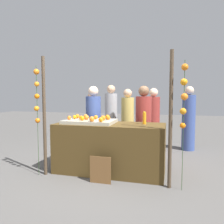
{
  "coord_description": "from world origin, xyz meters",
  "views": [
    {
      "loc": [
        1.06,
        -3.77,
        1.41
      ],
      "look_at": [
        0.0,
        0.15,
        1.09
      ],
      "focal_mm": 35.0,
      "sensor_mm": 36.0,
      "label": 1
    }
  ],
  "objects_px": {
    "stall_counter": "(110,148)",
    "vendor_left": "(93,126)",
    "chalkboard_sign": "(100,170)",
    "orange_1": "(87,117)",
    "orange_0": "(108,118)",
    "juice_bottle": "(144,118)",
    "vendor_right": "(143,128)"
  },
  "relations": [
    {
      "from": "juice_bottle",
      "to": "vendor_left",
      "type": "distance_m",
      "value": 1.29
    },
    {
      "from": "vendor_right",
      "to": "orange_0",
      "type": "bearing_deg",
      "value": -135.83
    },
    {
      "from": "orange_1",
      "to": "vendor_left",
      "type": "distance_m",
      "value": 0.68
    },
    {
      "from": "chalkboard_sign",
      "to": "vendor_left",
      "type": "bearing_deg",
      "value": 114.82
    },
    {
      "from": "vendor_left",
      "to": "vendor_right",
      "type": "relative_size",
      "value": 1.0
    },
    {
      "from": "vendor_right",
      "to": "orange_1",
      "type": "bearing_deg",
      "value": -145.95
    },
    {
      "from": "juice_bottle",
      "to": "chalkboard_sign",
      "type": "distance_m",
      "value": 1.18
    },
    {
      "from": "orange_0",
      "to": "juice_bottle",
      "type": "xyz_separation_m",
      "value": [
        0.66,
        0.01,
        0.01
      ]
    },
    {
      "from": "stall_counter",
      "to": "vendor_right",
      "type": "relative_size",
      "value": 1.23
    },
    {
      "from": "stall_counter",
      "to": "vendor_left",
      "type": "relative_size",
      "value": 1.23
    },
    {
      "from": "orange_0",
      "to": "vendor_right",
      "type": "height_order",
      "value": "vendor_right"
    },
    {
      "from": "juice_bottle",
      "to": "orange_1",
      "type": "bearing_deg",
      "value": -174.33
    },
    {
      "from": "juice_bottle",
      "to": "vendor_right",
      "type": "relative_size",
      "value": 0.14
    },
    {
      "from": "orange_1",
      "to": "vendor_right",
      "type": "height_order",
      "value": "vendor_right"
    },
    {
      "from": "orange_0",
      "to": "orange_1",
      "type": "height_order",
      "value": "orange_1"
    },
    {
      "from": "orange_0",
      "to": "vendor_left",
      "type": "xyz_separation_m",
      "value": [
        -0.49,
        0.53,
        -0.24
      ]
    },
    {
      "from": "orange_1",
      "to": "orange_0",
      "type": "bearing_deg",
      "value": 13.43
    },
    {
      "from": "vendor_right",
      "to": "juice_bottle",
      "type": "bearing_deg",
      "value": -81.28
    },
    {
      "from": "orange_0",
      "to": "vendor_right",
      "type": "xyz_separation_m",
      "value": [
        0.58,
        0.56,
        -0.24
      ]
    },
    {
      "from": "stall_counter",
      "to": "chalkboard_sign",
      "type": "distance_m",
      "value": 0.6
    },
    {
      "from": "orange_1",
      "to": "juice_bottle",
      "type": "bearing_deg",
      "value": 5.67
    },
    {
      "from": "stall_counter",
      "to": "vendor_left",
      "type": "xyz_separation_m",
      "value": [
        -0.54,
        0.61,
        0.3
      ]
    },
    {
      "from": "stall_counter",
      "to": "orange_0",
      "type": "xyz_separation_m",
      "value": [
        -0.05,
        0.08,
        0.54
      ]
    },
    {
      "from": "orange_0",
      "to": "vendor_left",
      "type": "relative_size",
      "value": 0.05
    },
    {
      "from": "chalkboard_sign",
      "to": "vendor_right",
      "type": "distance_m",
      "value": 1.41
    },
    {
      "from": "orange_1",
      "to": "vendor_right",
      "type": "xyz_separation_m",
      "value": [
        0.97,
        0.66,
        -0.25
      ]
    },
    {
      "from": "stall_counter",
      "to": "orange_1",
      "type": "distance_m",
      "value": 0.7
    },
    {
      "from": "juice_bottle",
      "to": "chalkboard_sign",
      "type": "xyz_separation_m",
      "value": [
        -0.61,
        -0.64,
        -0.79
      ]
    },
    {
      "from": "stall_counter",
      "to": "vendor_right",
      "type": "bearing_deg",
      "value": 50.52
    },
    {
      "from": "chalkboard_sign",
      "to": "vendor_right",
      "type": "relative_size",
      "value": 0.28
    },
    {
      "from": "stall_counter",
      "to": "chalkboard_sign",
      "type": "height_order",
      "value": "stall_counter"
    },
    {
      "from": "stall_counter",
      "to": "vendor_left",
      "type": "bearing_deg",
      "value": 131.43
    }
  ]
}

